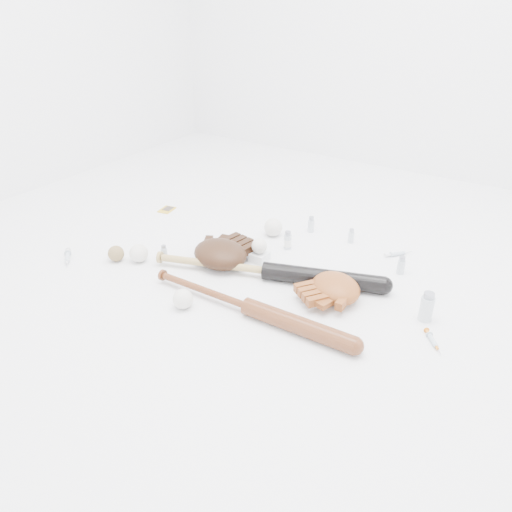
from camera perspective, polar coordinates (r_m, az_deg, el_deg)
The scene contains 21 objects.
bat_dark at distance 1.89m, azimuth 1.12°, elevation -1.68°, with size 0.93×0.07×0.07m, color black, non-canonical shape.
bat_wood at distance 1.70m, azimuth -0.95°, elevation -5.78°, with size 0.82×0.06×0.06m, color brown, non-canonical shape.
glove_dark at distance 1.98m, azimuth -4.11°, elevation 0.28°, with size 0.27×0.27×0.10m, color black, non-canonical shape.
glove_tan at distance 1.80m, azimuth 9.10°, elevation -3.58°, with size 0.23×0.23×0.08m, color brown, non-canonical shape.
trading_card at distance 2.52m, azimuth -10.16°, elevation 5.23°, with size 0.06×0.08×0.00m, color gold.
pedestal at distance 2.02m, azimuth 0.38°, elevation -0.10°, with size 0.07×0.07×0.04m, color white.
baseball_on_pedestal at distance 1.99m, azimuth 0.39°, elevation 1.15°, with size 0.06×0.06×0.06m, color silver.
baseball_left at distance 2.06m, azimuth -13.25°, elevation 0.31°, with size 0.07×0.07×0.07m, color silver.
baseball_upper at distance 2.21m, azimuth 1.98°, elevation 3.30°, with size 0.08×0.08×0.08m, color silver.
baseball_mid at distance 1.74m, azimuth -8.35°, elevation -4.88°, with size 0.07×0.07×0.07m, color silver.
baseball_aged at distance 2.09m, azimuth -15.71°, elevation 0.27°, with size 0.07×0.07×0.07m, color olive.
syringe_0 at distance 2.17m, azimuth -20.75°, elevation -0.17°, with size 0.16×0.03×0.02m, color #ADBCC6, non-canonical shape.
syringe_1 at distance 1.90m, azimuth 4.47°, elevation -2.41°, with size 0.16×0.03×0.02m, color #ADBCC6, non-canonical shape.
syringe_2 at distance 2.14m, azimuth 15.87°, elevation 0.24°, with size 0.14×0.02×0.02m, color #ADBCC6, non-canonical shape.
syringe_3 at distance 1.68m, azimuth 19.55°, elevation -9.11°, with size 0.13×0.02×0.02m, color #ADBCC6, non-canonical shape.
vial_0 at distance 2.19m, azimuth 10.82°, elevation 2.29°, with size 0.02×0.02×0.06m, color silver.
vial_1 at distance 2.00m, azimuth 16.27°, elevation -1.00°, with size 0.03×0.03×0.07m, color silver.
vial_2 at distance 2.10m, azimuth 3.64°, elevation 1.82°, with size 0.03×0.03×0.08m, color silver.
vial_3 at distance 1.75m, azimuth 18.95°, elevation -5.48°, with size 0.04×0.04×0.11m, color silver.
vial_4 at distance 2.05m, azimuth -10.46°, elevation 0.40°, with size 0.03×0.03×0.06m, color silver.
vial_5 at distance 2.26m, azimuth 6.31°, elevation 3.62°, with size 0.03×0.03×0.07m, color silver.
Camera 1 is at (0.91, -1.39, 1.00)m, focal length 35.00 mm.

